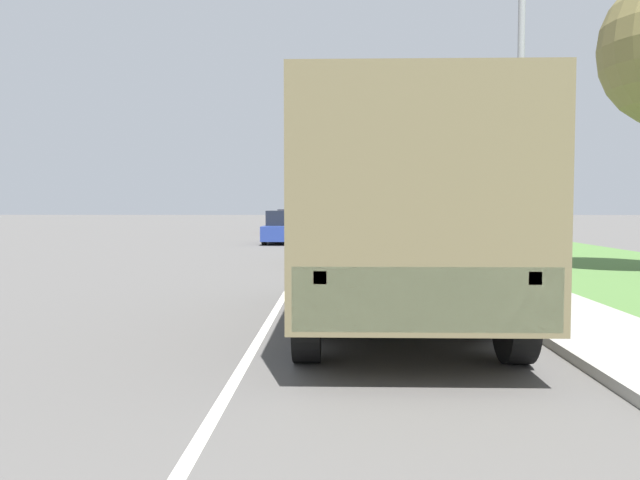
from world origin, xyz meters
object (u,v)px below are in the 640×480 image
(military_truck, at_px, (394,210))
(car_third_ahead, at_px, (291,222))
(car_nearest_ahead, at_px, (352,238))
(car_farthest_ahead, at_px, (309,217))
(car_second_ahead, at_px, (285,229))
(lamp_post, at_px, (509,96))
(car_fourth_ahead, at_px, (301,220))

(military_truck, height_order, car_third_ahead, military_truck)
(car_nearest_ahead, bearing_deg, military_truck, -88.07)
(military_truck, distance_m, car_farthest_ahead, 49.46)
(car_nearest_ahead, bearing_deg, car_third_ahead, 99.20)
(car_third_ahead, bearing_deg, car_nearest_ahead, -80.80)
(car_second_ahead, distance_m, lamp_post, 17.65)
(military_truck, bearing_deg, car_third_ahead, 96.89)
(car_nearest_ahead, height_order, car_second_ahead, car_nearest_ahead)
(car_farthest_ahead, distance_m, lamp_post, 45.83)
(car_nearest_ahead, height_order, car_fourth_ahead, car_nearest_ahead)
(military_truck, height_order, car_fourth_ahead, military_truck)
(car_third_ahead, bearing_deg, lamp_post, -76.72)
(car_second_ahead, height_order, lamp_post, lamp_post)
(car_nearest_ahead, relative_size, car_second_ahead, 1.05)
(car_nearest_ahead, distance_m, car_second_ahead, 10.59)
(car_second_ahead, relative_size, car_third_ahead, 0.97)
(military_truck, xyz_separation_m, lamp_post, (2.69, 4.02, 2.30))
(car_third_ahead, xyz_separation_m, car_fourth_ahead, (0.19, 8.26, -0.03))
(car_nearest_ahead, relative_size, car_third_ahead, 1.01)
(military_truck, xyz_separation_m, car_farthest_ahead, (-3.42, 49.33, -0.91))
(military_truck, bearing_deg, car_farthest_ahead, 93.97)
(car_second_ahead, relative_size, car_fourth_ahead, 0.84)
(car_nearest_ahead, relative_size, car_farthest_ahead, 0.88)
(car_nearest_ahead, xyz_separation_m, car_farthest_ahead, (-3.08, 39.20, 0.00))
(car_second_ahead, distance_m, car_fourth_ahead, 19.59)
(lamp_post, bearing_deg, car_farthest_ahead, 97.69)
(military_truck, distance_m, car_second_ahead, 20.60)
(car_nearest_ahead, bearing_deg, car_second_ahead, 106.04)
(military_truck, relative_size, car_third_ahead, 1.62)
(car_second_ahead, xyz_separation_m, car_farthest_ahead, (-0.15, 29.02, 0.08))
(car_farthest_ahead, bearing_deg, car_second_ahead, -89.70)
(car_second_ahead, distance_m, car_third_ahead, 11.34)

